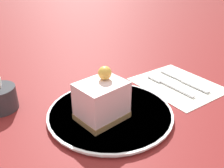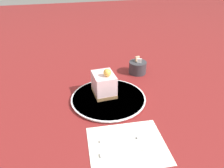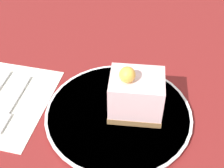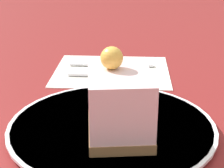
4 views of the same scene
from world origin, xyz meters
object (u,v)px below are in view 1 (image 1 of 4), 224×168
Objects in this scene: plate at (110,113)px; fork at (166,83)px; knife at (187,83)px; cake_slice at (102,100)px.

fork is (0.21, 0.02, -0.00)m from plate.
plate is 0.25m from knife.
fork is 0.93× the size of knife.
cake_slice is 0.24m from fork.
knife is (0.25, -0.01, -0.00)m from plate.
plate is 2.50× the size of cake_slice.
plate is at bearing 13.10° from cake_slice.
knife is at bearing -3.19° from plate.
fork is (0.23, 0.03, -0.05)m from cake_slice.
cake_slice is 0.66× the size of knife.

